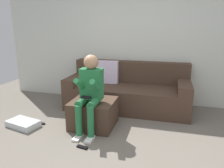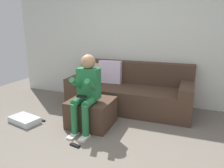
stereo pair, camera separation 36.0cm
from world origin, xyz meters
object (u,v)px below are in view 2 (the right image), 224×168
remote_near_ottoman (75,145)px  storage_bin (24,120)px  couch_sectional (129,91)px  remote_under_side_table (19,123)px  person_seated (86,88)px  ottoman (91,112)px  remote_by_storage_bin (41,120)px

remote_near_ottoman → storage_bin: bearing=175.6°
couch_sectional → storage_bin: 1.97m
remote_near_ottoman → remote_under_side_table: size_ratio=0.84×
person_seated → remote_near_ottoman: (0.07, -0.51, -0.66)m
ottoman → remote_under_side_table: 1.23m
ottoman → remote_near_ottoman: bearing=-83.4°
couch_sectional → remote_by_storage_bin: size_ratio=12.16×
remote_near_ottoman → remote_by_storage_bin: size_ratio=0.82×
couch_sectional → remote_by_storage_bin: (-1.24, -1.14, -0.32)m
remote_near_ottoman → remote_under_side_table: 1.26m
person_seated → storage_bin: bearing=-171.6°
remote_near_ottoman → remote_by_storage_bin: (-0.97, 0.51, 0.00)m
ottoman → person_seated: (0.01, -0.16, 0.45)m
person_seated → remote_by_storage_bin: size_ratio=6.10×
couch_sectional → ottoman: size_ratio=3.45×
couch_sectional → person_seated: (-0.34, -1.14, 0.34)m
storage_bin → remote_under_side_table: storage_bin is taller
ottoman → remote_near_ottoman: (0.08, -0.67, -0.20)m
couch_sectional → ottoman: (-0.35, -0.98, -0.12)m
ottoman → remote_by_storage_bin: ottoman is taller
person_seated → remote_by_storage_bin: 1.11m
remote_under_side_table → couch_sectional: bearing=63.6°
couch_sectional → remote_under_side_table: size_ratio=12.44×
remote_by_storage_bin → remote_under_side_table: same height
remote_near_ottoman → remote_by_storage_bin: bearing=164.4°
remote_by_storage_bin → storage_bin: bearing=-131.1°
couch_sectional → remote_near_ottoman: (-0.27, -1.65, -0.32)m
couch_sectional → remote_by_storage_bin: 1.72m
remote_by_storage_bin → couch_sectional: bearing=53.3°
couch_sectional → person_seated: 1.24m
remote_under_side_table → ottoman: bearing=40.1°
storage_bin → remote_near_ottoman: bearing=-16.6°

